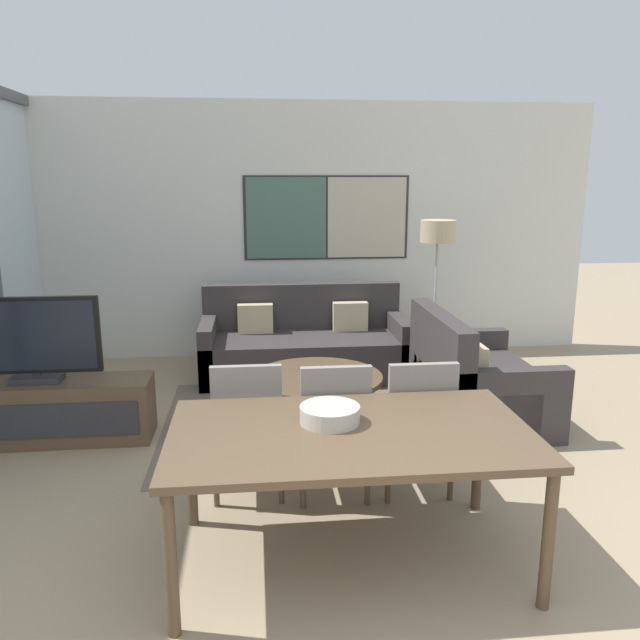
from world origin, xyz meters
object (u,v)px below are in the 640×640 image
object	(u,v)px
coffee_table	(317,387)
dining_chair_centre	(333,420)
dining_chair_left	(247,419)
floor_lamp	(438,243)
dining_table	(351,441)
dining_chair_right	(417,417)
sofa_side	(471,384)
fruit_bowl	(330,413)
tv_console	(41,411)
sofa_main	(304,347)
television	(34,341)

from	to	relation	value
coffee_table	dining_chair_centre	bearing A→B (deg)	-91.14
dining_chair_left	floor_lamp	bearing A→B (deg)	51.87
dining_chair_left	dining_table	bearing A→B (deg)	-55.38
dining_chair_right	dining_chair_centre	bearing A→B (deg)	-179.53
sofa_side	coffee_table	size ratio (longest dim) A/B	1.27
dining_chair_left	fruit_bowl	world-z (taller)	dining_chair_left
tv_console	coffee_table	distance (m)	2.15
dining_chair_left	dining_chair_right	world-z (taller)	same
dining_table	dining_chair_centre	size ratio (longest dim) A/B	2.03
sofa_main	dining_table	size ratio (longest dim) A/B	1.13
dining_chair_centre	fruit_bowl	xyz separation A→B (m)	(-0.09, -0.59, 0.28)
tv_console	coffee_table	xyz separation A→B (m)	(2.14, 0.15, 0.07)
dining_chair_centre	sofa_side	bearing A→B (deg)	43.08
coffee_table	fruit_bowl	size ratio (longest dim) A/B	3.43
coffee_table	dining_table	size ratio (longest dim) A/B	0.59
dining_chair_left	dining_chair_right	size ratio (longest dim) A/B	1.00
dining_chair_left	dining_chair_right	bearing A→B (deg)	-3.81
television	dining_chair_right	distance (m)	2.88
sofa_main	dining_table	world-z (taller)	sofa_main
coffee_table	dining_chair_centre	world-z (taller)	dining_chair_centre
sofa_side	dining_chair_centre	bearing A→B (deg)	133.08
fruit_bowl	sofa_main	bearing A→B (deg)	87.87
tv_console	sofa_main	world-z (taller)	sofa_main
dining_chair_centre	television	bearing A→B (deg)	152.69
sofa_side	fruit_bowl	distance (m)	2.38
sofa_main	dining_chair_right	bearing A→B (deg)	-78.92
sofa_main	coffee_table	distance (m)	1.34
coffee_table	dining_chair_right	bearing A→B (deg)	-67.88
dining_chair_left	floor_lamp	world-z (taller)	floor_lamp
coffee_table	fruit_bowl	distance (m)	1.90
tv_console	fruit_bowl	xyz separation A→B (m)	(2.02, -1.68, 0.56)
tv_console	dining_chair_right	distance (m)	2.88
tv_console	coffee_table	size ratio (longest dim) A/B	1.55
coffee_table	dining_chair_centre	size ratio (longest dim) A/B	1.19
television	sofa_main	size ratio (longest dim) A/B	0.47
sofa_main	sofa_side	bearing A→B (deg)	-45.57
sofa_main	fruit_bowl	world-z (taller)	sofa_main
television	fruit_bowl	bearing A→B (deg)	-39.70
floor_lamp	tv_console	bearing A→B (deg)	-158.18
fruit_bowl	floor_lamp	size ratio (longest dim) A/B	0.20
sofa_side	coffee_table	distance (m)	1.31
dining_table	dining_chair_left	distance (m)	0.95
television	floor_lamp	bearing A→B (deg)	21.81
dining_chair_right	floor_lamp	distance (m)	2.75
dining_chair_left	dining_chair_centre	distance (m)	0.54
tv_console	fruit_bowl	distance (m)	2.69
dining_chair_left	dining_chair_centre	bearing A→B (deg)	-8.05
dining_table	floor_lamp	world-z (taller)	floor_lamp
tv_console	fruit_bowl	size ratio (longest dim) A/B	5.30
television	dining_chair_right	bearing A→B (deg)	-22.36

